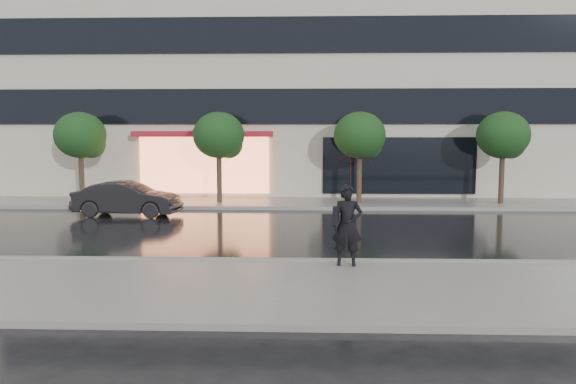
{
  "coord_description": "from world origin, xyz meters",
  "views": [
    {
      "loc": [
        0.77,
        -13.93,
        3.08
      ],
      "look_at": [
        0.23,
        2.05,
        1.4
      ],
      "focal_mm": 35.0,
      "sensor_mm": 36.0,
      "label": 1
    }
  ],
  "objects": [
    {
      "name": "tree_mid_west",
      "position": [
        -2.94,
        10.03,
        2.92
      ],
      "size": [
        2.2,
        2.2,
        3.99
      ],
      "color": "#33261C",
      "rests_on": "ground"
    },
    {
      "name": "ground",
      "position": [
        0.0,
        0.0,
        0.0
      ],
      "size": [
        120.0,
        120.0,
        0.0
      ],
      "primitive_type": "plane",
      "color": "black",
      "rests_on": "ground"
    },
    {
      "name": "tree_mid_east",
      "position": [
        3.06,
        10.03,
        2.92
      ],
      "size": [
        2.2,
        2.2,
        3.99
      ],
      "color": "#33261C",
      "rests_on": "ground"
    },
    {
      "name": "sidewalk_near",
      "position": [
        0.0,
        -3.25,
        0.06
      ],
      "size": [
        60.0,
        4.5,
        0.12
      ],
      "primitive_type": "cube",
      "color": "slate",
      "rests_on": "ground"
    },
    {
      "name": "tree_far_west",
      "position": [
        -8.94,
        10.03,
        2.92
      ],
      "size": [
        2.2,
        2.2,
        3.99
      ],
      "color": "#33261C",
      "rests_on": "ground"
    },
    {
      "name": "parked_car",
      "position": [
        -5.94,
        6.66,
        0.65
      ],
      "size": [
        4.01,
        1.67,
        1.29
      ],
      "primitive_type": "imported",
      "rotation": [
        0.0,
        0.0,
        1.49
      ],
      "color": "black",
      "rests_on": "ground"
    },
    {
      "name": "curb_near",
      "position": [
        0.0,
        -1.0,
        0.07
      ],
      "size": [
        60.0,
        0.25,
        0.14
      ],
      "primitive_type": "cube",
      "color": "gray",
      "rests_on": "ground"
    },
    {
      "name": "office_building",
      "position": [
        -0.0,
        17.97,
        9.0
      ],
      "size": [
        30.0,
        12.76,
        18.0
      ],
      "color": "beige",
      "rests_on": "ground"
    },
    {
      "name": "tree_far_east",
      "position": [
        9.06,
        10.03,
        2.92
      ],
      "size": [
        2.2,
        2.2,
        3.99
      ],
      "color": "#33261C",
      "rests_on": "ground"
    },
    {
      "name": "pedestrian_with_umbrella",
      "position": [
        1.71,
        -1.51,
        1.74
      ],
      "size": [
        1.02,
        1.04,
        2.52
      ],
      "rotation": [
        0.0,
        0.0,
        -0.07
      ],
      "color": "black",
      "rests_on": "sidewalk_near"
    },
    {
      "name": "sidewalk_far",
      "position": [
        0.0,
        10.25,
        0.06
      ],
      "size": [
        60.0,
        3.5,
        0.12
      ],
      "primitive_type": "cube",
      "color": "slate",
      "rests_on": "ground"
    },
    {
      "name": "curb_far",
      "position": [
        0.0,
        8.5,
        0.07
      ],
      "size": [
        60.0,
        0.25,
        0.14
      ],
      "primitive_type": "cube",
      "color": "gray",
      "rests_on": "ground"
    }
  ]
}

